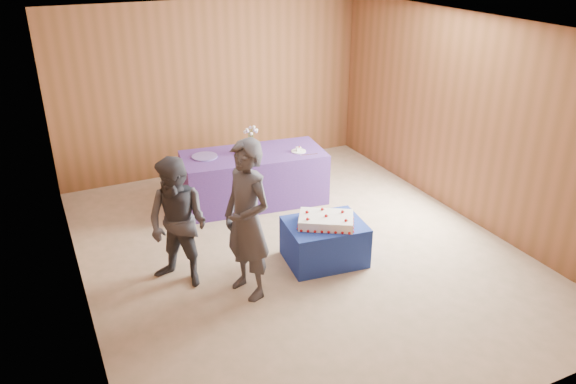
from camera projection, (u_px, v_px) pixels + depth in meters
ground at (297, 250)px, 6.97m from camera, size 6.00×6.00×0.00m
room_shell at (298, 109)px, 6.22m from camera, size 5.04×6.04×2.72m
cake_table at (324, 242)px, 6.65m from camera, size 0.98×0.80×0.50m
serving_table at (254, 178)px, 8.08m from camera, size 2.10×1.14×0.75m
sheet_cake at (326, 220)px, 6.49m from camera, size 0.78×0.71×0.15m
vase at (251, 147)px, 7.89m from camera, size 0.23×0.23×0.20m
flower_spray at (251, 131)px, 7.79m from camera, size 0.21×0.20×0.16m
platter at (205, 157)px, 7.78m from camera, size 0.49×0.49×0.02m
plate at (299, 151)px, 7.98m from camera, size 0.22×0.22×0.01m
cake_slice at (299, 149)px, 7.97m from camera, size 0.07×0.06×0.08m
knife at (309, 155)px, 7.87m from camera, size 0.26×0.07×0.00m
guest_left at (247, 221)px, 5.79m from camera, size 0.59×0.74×1.76m
guest_right at (178, 224)px, 6.02m from camera, size 0.90×0.91×1.49m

